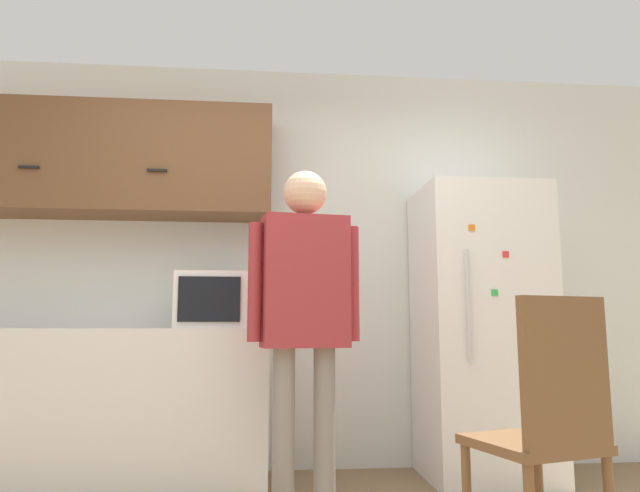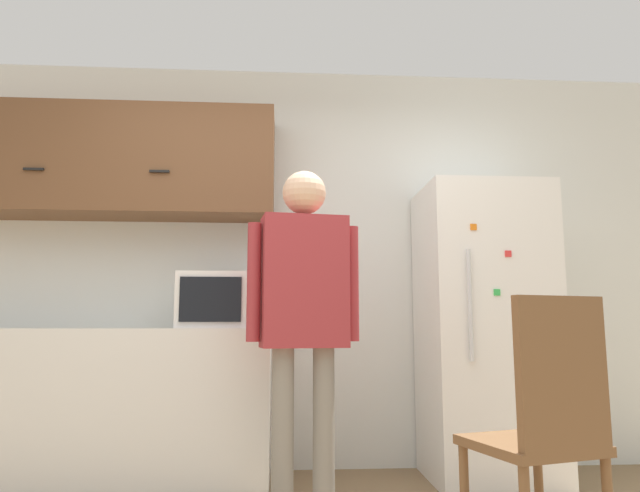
% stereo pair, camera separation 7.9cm
% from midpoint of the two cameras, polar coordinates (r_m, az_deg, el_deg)
% --- Properties ---
extents(back_wall, '(6.00, 0.06, 2.70)m').
position_cam_midpoint_polar(back_wall, '(3.88, -4.68, -1.59)').
color(back_wall, silver).
rests_on(back_wall, ground_plane).
extents(counter, '(2.14, 0.62, 0.90)m').
position_cam_midpoint_polar(counter, '(3.71, -23.15, -14.59)').
color(counter, silver).
rests_on(counter, ground_plane).
extents(upper_cabinets, '(2.14, 0.39, 0.70)m').
position_cam_midpoint_polar(upper_cabinets, '(3.94, -21.37, 7.92)').
color(upper_cabinets, brown).
extents(microwave, '(0.49, 0.41, 0.33)m').
position_cam_midpoint_polar(microwave, '(3.47, -10.60, -5.40)').
color(microwave, white).
rests_on(microwave, counter).
extents(person, '(0.58, 0.28, 1.72)m').
position_cam_midpoint_polar(person, '(2.92, -2.33, -5.29)').
color(person, gray).
rests_on(person, ground_plane).
extents(refrigerator, '(0.74, 0.69, 1.79)m').
position_cam_midpoint_polar(refrigerator, '(3.72, 15.25, -8.10)').
color(refrigerator, white).
rests_on(refrigerator, ground_plane).
extents(chair, '(0.55, 0.55, 1.03)m').
position_cam_midpoint_polar(chair, '(2.54, 20.95, -15.78)').
color(chair, brown).
rests_on(chair, ground_plane).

